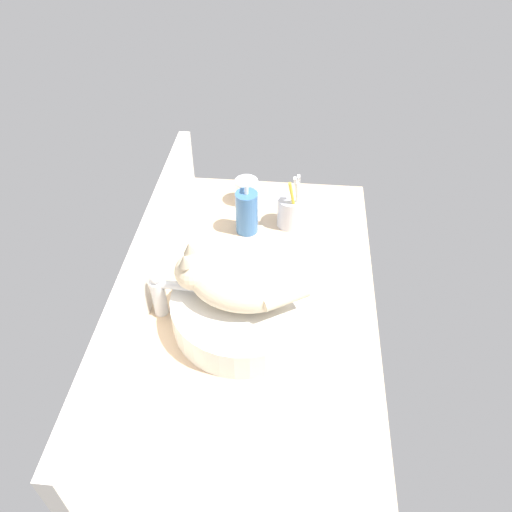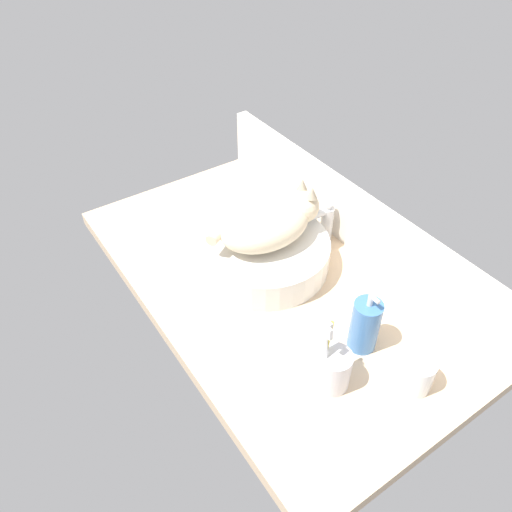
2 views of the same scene
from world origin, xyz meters
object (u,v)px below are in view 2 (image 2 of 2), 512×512
object	(u,v)px
faucet	(324,220)
toothbrush_cup	(333,369)
sink_basin	(264,253)
water_glass	(416,375)
cat	(269,223)
soap_dispenser	(365,325)

from	to	relation	value
faucet	toothbrush_cup	size ratio (longest dim) A/B	0.73
sink_basin	water_glass	size ratio (longest dim) A/B	4.29
cat	soap_dispenser	bearing A→B (deg)	2.57
faucet	soap_dispenser	world-z (taller)	soap_dispenser
water_glass	soap_dispenser	bearing A→B (deg)	-173.40
cat	water_glass	bearing A→B (deg)	3.74
sink_basin	toothbrush_cup	world-z (taller)	toothbrush_cup
cat	toothbrush_cup	bearing A→B (deg)	-15.83
soap_dispenser	water_glass	distance (cm)	15.08
faucet	water_glass	xyz separation A→B (cm)	(49.52, -15.52, -3.73)
soap_dispenser	water_glass	world-z (taller)	soap_dispenser
toothbrush_cup	water_glass	bearing A→B (deg)	53.98
faucet	soap_dispenser	xyz separation A→B (cm)	(34.91, -17.21, -0.39)
cat	faucet	bearing A→B (deg)	87.71
soap_dispenser	sink_basin	bearing A→B (deg)	-175.24
sink_basin	water_glass	world-z (taller)	same
toothbrush_cup	cat	bearing A→B (deg)	164.17
sink_basin	soap_dispenser	xyz separation A→B (cm)	(35.67, 2.97, 2.75)
water_glass	cat	bearing A→B (deg)	-176.26
sink_basin	faucet	distance (cm)	20.43
sink_basin	soap_dispenser	size ratio (longest dim) A/B	2.09
toothbrush_cup	sink_basin	bearing A→B (deg)	166.02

